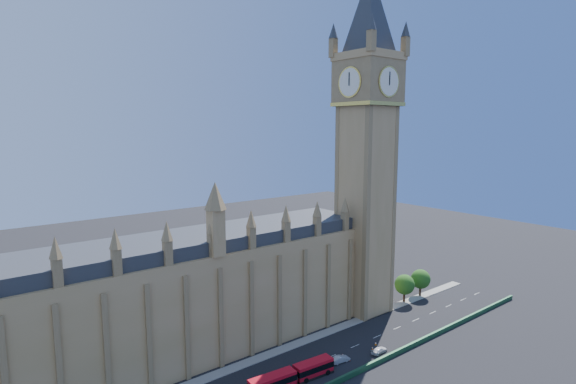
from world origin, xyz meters
TOP-DOWN VIEW (x-y plane):
  - ground at (0.00, 0.00)m, footprint 400.00×400.00m
  - palace_westminster at (-25.00, 22.00)m, footprint 120.00×20.00m
  - elizabeth_tower at (38.00, 13.99)m, footprint 20.59×20.59m
  - kerb_north at (0.00, 9.50)m, footprint 160.00×3.00m
  - tree_east_near at (52.22, 10.08)m, footprint 6.00×6.00m
  - tree_east_far at (60.22, 10.08)m, footprint 6.00×6.00m
  - red_bus at (-2.01, -3.13)m, footprint 19.73×4.67m
  - car_grey at (9.31, -2.33)m, footprint 3.84×1.81m
  - car_silver at (11.82, -3.17)m, footprint 4.69×2.11m
  - car_white at (21.90, -5.85)m, footprint 4.71×2.24m
  - cone_a at (14.00, -1.75)m, footprint 0.56×0.56m
  - cone_b at (14.00, -3.90)m, footprint 0.53×0.53m
  - cone_c at (21.91, -3.83)m, footprint 0.47×0.47m
  - cone_d at (24.22, -2.77)m, footprint 0.58×0.58m

SIDE VIEW (x-z plane):
  - ground at x=0.00m, z-range 0.00..0.00m
  - kerb_north at x=0.00m, z-range 0.00..0.16m
  - cone_a at x=14.00m, z-range 0.00..0.68m
  - cone_c at x=21.91m, z-range 0.00..0.71m
  - cone_b at x=14.00m, z-range 0.00..0.74m
  - cone_d at x=24.22m, z-range -0.01..0.79m
  - car_grey at x=9.31m, z-range 0.00..1.27m
  - car_white at x=21.90m, z-range 0.00..1.33m
  - car_silver at x=11.82m, z-range 0.00..1.49m
  - red_bus at x=-2.01m, z-range 0.09..3.41m
  - tree_east_near at x=52.22m, z-range 1.39..9.89m
  - tree_east_far at x=60.22m, z-range 1.39..9.89m
  - palace_westminster at x=-25.00m, z-range -0.14..27.86m
  - elizabeth_tower at x=38.00m, z-range 2.06..107.06m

